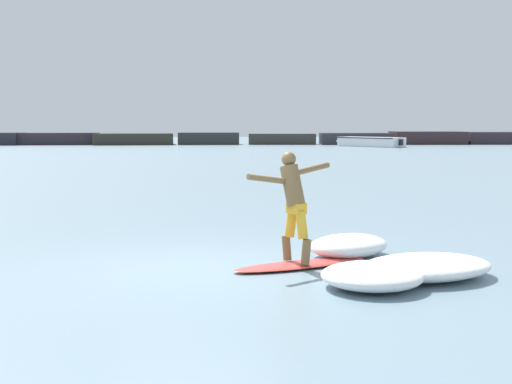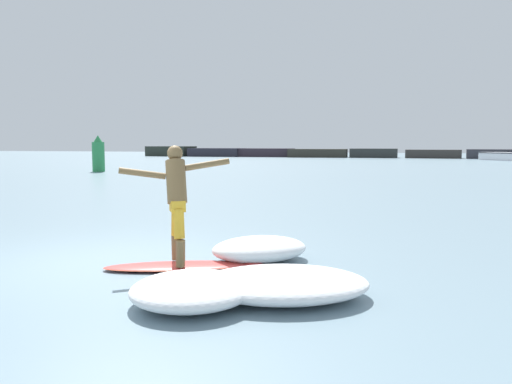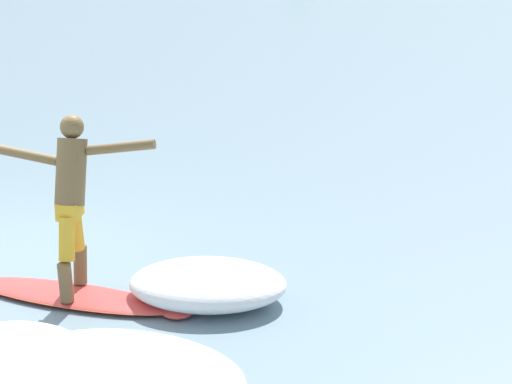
% 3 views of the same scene
% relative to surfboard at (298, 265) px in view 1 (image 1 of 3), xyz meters
% --- Properties ---
extents(ground_plane, '(200.00, 200.00, 0.00)m').
position_rel_surfboard_xyz_m(ground_plane, '(-1.47, -0.07, -0.04)').
color(ground_plane, gray).
extents(rock_jetty_breakwater, '(67.06, 5.29, 1.47)m').
position_rel_surfboard_xyz_m(rock_jetty_breakwater, '(-2.50, 61.93, 0.57)').
color(rock_jetty_breakwater, '#282E28').
rests_on(rock_jetty_breakwater, ground).
extents(surfboard, '(2.26, 1.38, 0.22)m').
position_rel_surfboard_xyz_m(surfboard, '(0.00, 0.00, 0.00)').
color(surfboard, '#DB4742').
rests_on(surfboard, ground).
extents(surfer, '(1.36, 0.98, 1.69)m').
position_rel_surfboard_xyz_m(surfer, '(-0.08, 0.05, 1.03)').
color(surfer, brown).
rests_on(surfer, surfboard).
extents(fishing_boat_near_jetty, '(5.78, 6.91, 0.89)m').
position_rel_surfboard_xyz_m(fishing_boat_near_jetty, '(12.57, 54.36, 0.43)').
color(fishing_boat_near_jetty, white).
rests_on(fishing_boat_near_jetty, ground).
extents(wave_foam_at_tail, '(2.39, 2.02, 0.33)m').
position_rel_surfboard_xyz_m(wave_foam_at_tail, '(1.72, -0.85, 0.12)').
color(wave_foam_at_tail, white).
rests_on(wave_foam_at_tail, ground).
extents(wave_foam_at_nose, '(1.81, 1.83, 0.33)m').
position_rel_surfboard_xyz_m(wave_foam_at_nose, '(0.83, -1.40, 0.12)').
color(wave_foam_at_nose, white).
rests_on(wave_foam_at_nose, ground).
extents(wave_foam_beside, '(1.84, 1.79, 0.37)m').
position_rel_surfboard_xyz_m(wave_foam_beside, '(0.92, 0.82, 0.14)').
color(wave_foam_beside, white).
rests_on(wave_foam_beside, ground).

